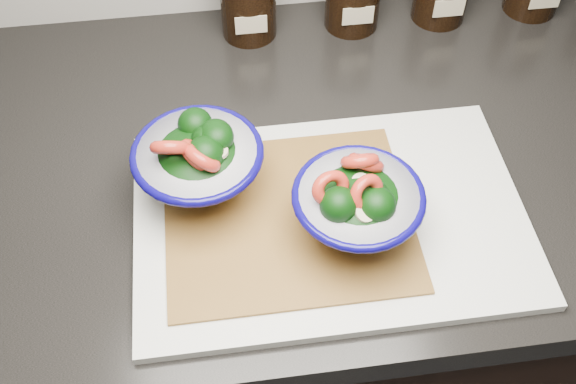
{
  "coord_description": "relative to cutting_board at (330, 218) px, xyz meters",
  "views": [
    {
      "loc": [
        -0.27,
        0.88,
        1.54
      ],
      "look_at": [
        -0.21,
        1.33,
        0.96
      ],
      "focal_mm": 42.0,
      "sensor_mm": 36.0,
      "label": 1
    }
  ],
  "objects": [
    {
      "name": "bowl_right",
      "position": [
        0.02,
        -0.03,
        0.05
      ],
      "size": [
        0.14,
        0.14,
        0.11
      ],
      "rotation": [
        0.0,
        0.0,
        0.41
      ],
      "color": "white",
      "rests_on": "bamboo_mat"
    },
    {
      "name": "cutting_board",
      "position": [
        0.0,
        0.0,
        0.0
      ],
      "size": [
        0.45,
        0.3,
        0.01
      ],
      "primitive_type": "cube",
      "color": "silver",
      "rests_on": "countertop"
    },
    {
      "name": "countertop",
      "position": [
        0.16,
        0.12,
        -0.03
      ],
      "size": [
        3.5,
        0.6,
        0.04
      ],
      "primitive_type": "cube",
      "color": "black",
      "rests_on": "cabinet"
    },
    {
      "name": "cabinet",
      "position": [
        0.16,
        0.12,
        -0.48
      ],
      "size": [
        3.43,
        0.58,
        0.86
      ],
      "primitive_type": "cube",
      "color": "black",
      "rests_on": "ground"
    },
    {
      "name": "spice_jar_a",
      "position": [
        -0.06,
        0.36,
        0.05
      ],
      "size": [
        0.08,
        0.08,
        0.11
      ],
      "color": "black",
      "rests_on": "countertop"
    },
    {
      "name": "bowl_left",
      "position": [
        -0.14,
        0.06,
        0.06
      ],
      "size": [
        0.15,
        0.15,
        0.11
      ],
      "rotation": [
        0.0,
        0.0,
        0.3
      ],
      "color": "white",
      "rests_on": "bamboo_mat"
    },
    {
      "name": "bamboo_mat",
      "position": [
        -0.05,
        0.0,
        0.01
      ],
      "size": [
        0.28,
        0.24,
        0.0
      ],
      "primitive_type": "cube",
      "color": "#A77732",
      "rests_on": "cutting_board"
    }
  ]
}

